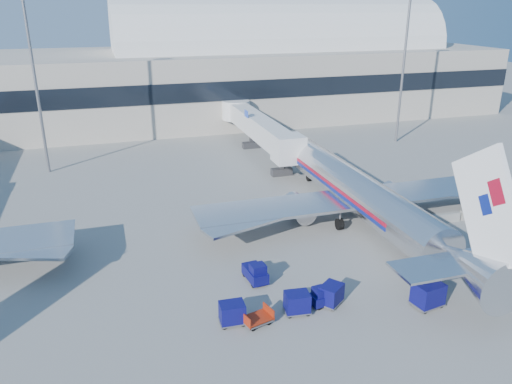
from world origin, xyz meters
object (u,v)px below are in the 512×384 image
object	(u,v)px
airliner_main	(361,194)
cart_solo_near	(428,294)
barrier_near	(445,218)
tug_left	(255,273)
barrier_far	(501,210)
cart_train_a	(331,294)
jetbridge_near	(256,125)
cart_train_b	(297,302)
cart_train_c	(232,313)
cart_solo_far	(497,257)
mast_east	(406,42)
mast_west	(31,51)
barrier_mid	(474,214)
tug_lead	(324,296)
cart_open_red	(257,319)
tug_right	(420,248)

from	to	relation	value
airliner_main	cart_solo_near	bearing A→B (deg)	-99.46
barrier_near	tug_left	size ratio (longest dim) A/B	1.13
barrier_far	cart_solo_near	xyz separation A→B (m)	(-17.00, -11.87, 0.52)
airliner_main	cart_train_a	bearing A→B (deg)	-125.73
jetbridge_near	cart_train_a	bearing A→B (deg)	-99.34
cart_train_b	tug_left	bearing A→B (deg)	113.31
barrier_far	cart_solo_near	distance (m)	20.74
cart_train_c	cart_solo_far	world-z (taller)	cart_solo_far
mast_east	cart_train_a	xyz separation A→B (m)	(-28.72, -37.62, -13.98)
cart_solo_far	mast_east	bearing A→B (deg)	63.75
jetbridge_near	cart_train_b	xyz separation A→B (m)	(-9.01, -38.71, -3.11)
mast_west	barrier_far	xyz separation A→B (m)	(44.60, -28.00, -14.34)
jetbridge_near	barrier_mid	world-z (taller)	jetbridge_near
tug_lead	cart_open_red	distance (m)	5.25
jetbridge_near	tug_right	bearing A→B (deg)	-83.19
barrier_far	cart_solo_far	bearing A→B (deg)	-133.48
airliner_main	cart_solo_far	xyz separation A→B (m)	(6.25, -11.31, -2.02)
barrier_far	tug_lead	xyz separation A→B (m)	(-23.82, -9.49, 0.19)
jetbridge_near	cart_solo_near	xyz separation A→B (m)	(0.01, -40.68, -2.96)
tug_lead	tug_left	world-z (taller)	tug_left
tug_right	cart_solo_near	distance (m)	7.86
barrier_far	tug_left	distance (m)	27.97
cart_train_a	cart_train_b	size ratio (longest dim) A/B	1.16
tug_left	barrier_far	bearing A→B (deg)	-85.36
mast_east	cart_train_c	bearing A→B (deg)	-133.59
airliner_main	tug_lead	world-z (taller)	airliner_main
jetbridge_near	cart_train_a	xyz separation A→B (m)	(-6.32, -38.43, -3.12)
barrier_far	tug_left	xyz separation A→B (m)	(-27.50, -5.08, 0.30)
cart_solo_far	tug_lead	bearing A→B (deg)	176.78
cart_train_a	cart_open_red	xyz separation A→B (m)	(-5.68, -0.70, -0.44)
airliner_main	tug_left	world-z (taller)	airliner_main
tug_right	tug_left	xyz separation A→B (m)	(-14.55, 0.05, 0.11)
tug_left	cart_train_c	world-z (taller)	tug_left
airliner_main	barrier_far	size ratio (longest dim) A/B	12.42
cart_solo_near	tug_right	bearing A→B (deg)	49.04
airliner_main	cart_solo_near	world-z (taller)	airliner_main
airliner_main	cart_train_b	world-z (taller)	airliner_main
barrier_near	cart_open_red	xyz separation A→B (m)	(-22.40, -10.31, -0.08)
airliner_main	tug_right	bearing A→B (deg)	-77.81
mast_east	tug_lead	bearing A→B (deg)	-127.93
mast_west	tug_left	bearing A→B (deg)	-62.67
tug_lead	cart_train_b	bearing A→B (deg)	-177.83
cart_train_c	tug_lead	bearing A→B (deg)	4.76
barrier_mid	cart_solo_near	distance (m)	18.13
cart_solo_near	cart_open_red	bearing A→B (deg)	162.65
barrier_far	tug_lead	size ratio (longest dim) A/B	1.30
tug_lead	tug_left	size ratio (longest dim) A/B	0.87
jetbridge_near	cart_open_red	xyz separation A→B (m)	(-12.00, -39.12, -3.56)
cart_train_a	barrier_mid	bearing A→B (deg)	-11.69
barrier_near	tug_right	world-z (taller)	tug_right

